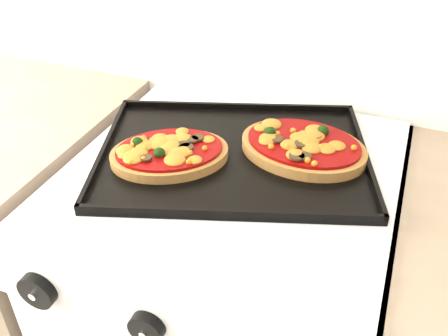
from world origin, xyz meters
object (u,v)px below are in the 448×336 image
at_px(stove, 231,326).
at_px(baking_tray, 234,153).
at_px(pizza_left, 169,152).
at_px(pizza_right, 303,145).

bearing_deg(stove, baking_tray, 108.01).
xyz_separation_m(baking_tray, pizza_left, (-0.10, -0.06, 0.01)).
bearing_deg(pizza_right, pizza_left, -154.23).
xyz_separation_m(baking_tray, pizza_right, (0.12, 0.05, 0.02)).
relative_size(stove, pizza_right, 3.84).
relative_size(baking_tray, pizza_left, 2.28).
bearing_deg(baking_tray, stove, -90.15).
height_order(stove, pizza_right, pizza_right).
height_order(stove, baking_tray, baking_tray).
distance_m(baking_tray, pizza_left, 0.12).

